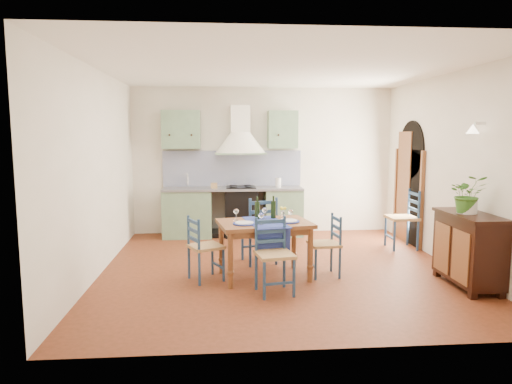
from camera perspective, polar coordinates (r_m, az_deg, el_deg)
floor at (r=6.65m, az=2.95°, el=-9.50°), size 5.00×5.00×0.00m
back_wall at (r=8.65m, az=-2.07°, el=1.50°), size 5.00×0.96×2.80m
right_wall at (r=7.41m, az=22.24°, el=2.23°), size 0.26×5.00×2.80m
left_wall at (r=6.55m, az=-19.23°, el=2.33°), size 0.04×5.00×2.80m
ceiling at (r=6.43m, az=3.12°, el=15.19°), size 5.00×5.00×0.01m
dining_table at (r=6.07m, az=1.13°, el=-4.56°), size 1.31×1.02×1.08m
chair_near at (r=5.55m, az=2.26°, el=-7.85°), size 0.49×0.49×0.91m
chair_far at (r=6.78m, az=0.48°, el=-4.63°), size 0.56×0.56×1.00m
chair_left at (r=6.04m, az=-6.55°, el=-6.90°), size 0.53×0.53×0.86m
chair_right at (r=6.28m, az=8.76°, el=-6.51°), size 0.43×0.43×0.84m
chair_spare at (r=8.06m, az=18.00°, el=-3.14°), size 0.47×0.47×0.99m
sideboard at (r=6.34m, az=25.02°, el=-6.25°), size 0.50×1.05×0.94m
potted_plant at (r=6.24m, az=24.96°, el=-0.25°), size 0.52×0.48×0.48m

